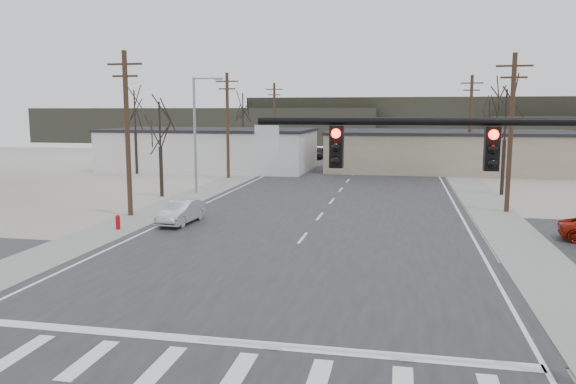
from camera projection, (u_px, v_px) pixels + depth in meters
name	position (u px, v px, depth m)	size (l,w,h in m)	color
ground	(265.00, 287.00, 20.75)	(140.00, 140.00, 0.00)	silver
main_road	(322.00, 214.00, 35.29)	(18.00, 110.00, 0.05)	black
cross_road	(265.00, 286.00, 20.74)	(90.00, 10.00, 0.04)	black
sidewalk_left	(192.00, 197.00, 42.23)	(3.00, 90.00, 0.06)	gray
sidewalk_right	(487.00, 206.00, 38.05)	(3.00, 90.00, 0.06)	gray
traffic_signal_mast	(541.00, 191.00, 12.50)	(8.95, 0.43, 7.20)	black
fire_hydrant	(118.00, 222.00, 30.45)	(0.24, 0.24, 0.87)	#A50C0C
building_left_far	(211.00, 149.00, 62.37)	(22.30, 12.30, 4.50)	silver
building_right_far	(450.00, 151.00, 61.14)	(26.30, 14.30, 4.30)	tan
upole_left_b	(127.00, 131.00, 33.90)	(2.20, 0.30, 10.00)	#422E1E
upole_left_c	(228.00, 124.00, 53.30)	(2.20, 0.30, 10.00)	#422E1E
upole_left_d	(274.00, 120.00, 72.70)	(2.20, 0.30, 10.00)	#422E1E
upole_right_a	(511.00, 130.00, 35.19)	(2.20, 0.30, 10.00)	#422E1E
upole_right_b	(470.00, 123.00, 56.53)	(2.20, 0.30, 10.00)	#422E1E
streetlight_main	(197.00, 129.00, 43.48)	(2.40, 0.25, 9.00)	gray
tree_left_near	(160.00, 127.00, 41.96)	(3.30, 3.30, 7.35)	black
tree_right_mid	(506.00, 118.00, 42.65)	(3.74, 3.74, 8.33)	black
tree_left_far	(243.00, 112.00, 67.22)	(3.96, 3.96, 8.82)	black
tree_right_far	(489.00, 118.00, 67.42)	(3.52, 3.52, 7.84)	black
tree_left_mid	(135.00, 112.00, 57.16)	(3.96, 3.96, 8.82)	black
hill_left	(207.00, 125.00, 116.37)	(70.00, 18.00, 7.00)	#333026
hill_center	(455.00, 121.00, 110.25)	(80.00, 18.00, 9.00)	#333026
sedan_crossing	(181.00, 212.00, 32.14)	(1.39, 3.97, 1.31)	#9B9FA5
car_far_a	(375.00, 157.00, 69.66)	(2.02, 4.97, 1.44)	black
car_far_b	(318.00, 153.00, 75.81)	(1.85, 4.59, 1.56)	black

